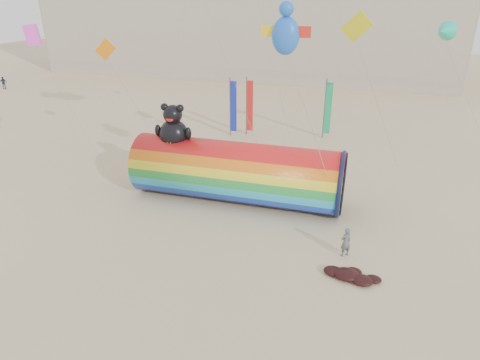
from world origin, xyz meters
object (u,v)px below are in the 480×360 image
(fabric_bundle, at_px, (351,275))
(hotel_building, at_px, (244,2))
(windsock_assembly, at_px, (236,171))
(kite_handler, at_px, (346,242))

(fabric_bundle, bearing_deg, hotel_building, 111.39)
(hotel_building, xyz_separation_m, windsock_assembly, (11.61, -42.23, -8.34))
(hotel_building, xyz_separation_m, fabric_bundle, (18.99, -48.47, -10.14))
(windsock_assembly, distance_m, fabric_bundle, 9.82)
(kite_handler, bearing_deg, fabric_bundle, 64.33)
(hotel_building, distance_m, kite_handler, 51.12)
(windsock_assembly, distance_m, kite_handler, 8.34)
(windsock_assembly, height_order, kite_handler, windsock_assembly)
(windsock_assembly, bearing_deg, kite_handler, -32.46)
(kite_handler, relative_size, fabric_bundle, 0.60)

